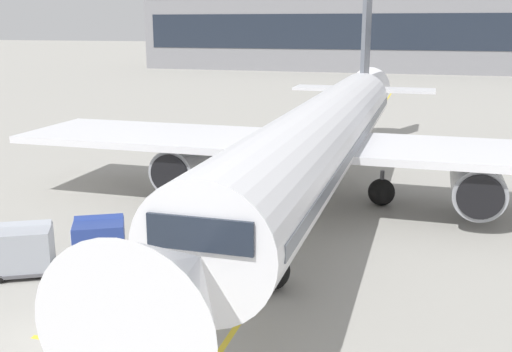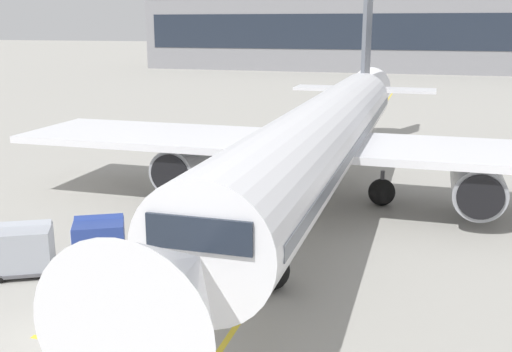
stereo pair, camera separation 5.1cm
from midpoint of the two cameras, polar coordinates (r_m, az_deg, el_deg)
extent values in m
plane|color=#9E9B93|center=(19.50, -18.31, -14.39)|extent=(600.00, 600.00, 0.00)
cylinder|color=white|center=(29.75, 6.40, 3.73)|extent=(3.83, 32.75, 3.82)
cube|color=slate|center=(29.75, 6.40, 3.73)|extent=(3.87, 31.44, 0.46)
cone|color=white|center=(12.85, -8.45, -10.61)|extent=(3.63, 3.82, 3.63)
cone|color=white|center=(48.78, 10.50, 7.99)|extent=(3.25, 6.11, 3.25)
cube|color=white|center=(33.14, -8.09, 3.74)|extent=(15.56, 6.55, 0.36)
cylinder|color=#93969E|center=(32.36, -6.57, 1.07)|extent=(2.37, 4.26, 2.37)
cylinder|color=black|center=(30.42, -8.15, 0.17)|extent=(2.01, 0.12, 2.01)
cube|color=white|center=(30.43, 22.69, 1.84)|extent=(15.56, 6.55, 0.36)
cylinder|color=#93969E|center=(29.98, 20.32, -0.80)|extent=(2.37, 4.26, 2.37)
cylinder|color=black|center=(27.88, 20.58, -1.91)|extent=(2.01, 0.12, 2.01)
cube|color=slate|center=(47.00, 10.59, 14.35)|extent=(0.28, 3.93, 9.82)
cube|color=white|center=(46.94, 10.27, 8.11)|extent=(10.58, 2.62, 0.20)
cube|color=#1E2633|center=(14.93, -4.24, -4.54)|extent=(2.68, 1.72, 0.84)
cylinder|color=#47474C|center=(21.16, 1.46, -7.55)|extent=(0.22, 0.22, 1.14)
sphere|color=black|center=(21.38, 1.45, -8.96)|extent=(1.39, 1.39, 1.39)
cylinder|color=#47474C|center=(32.43, 1.81, 0.20)|extent=(0.22, 0.22, 1.14)
sphere|color=black|center=(32.57, 1.80, -0.77)|extent=(1.39, 1.39, 1.39)
cylinder|color=#47474C|center=(31.53, 11.94, -0.51)|extent=(0.22, 0.22, 1.14)
sphere|color=black|center=(31.67, 11.89, -1.51)|extent=(1.39, 1.39, 1.39)
cube|color=#A3A8B2|center=(25.25, -6.86, -5.83)|extent=(3.70, 3.26, 0.44)
cube|color=black|center=(25.23, -9.15, -4.55)|extent=(0.81, 0.80, 0.70)
cylinder|color=#333338|center=(25.33, -7.64, -4.30)|extent=(0.08, 0.08, 0.80)
cube|color=#A3A8B2|center=(25.05, -4.42, -2.58)|extent=(4.38, 3.45, 2.48)
cube|color=black|center=(25.02, -4.42, -2.38)|extent=(4.17, 3.25, 2.33)
cube|color=#333338|center=(24.60, -4.17, -2.59)|extent=(3.85, 2.73, 2.51)
cube|color=#333338|center=(25.42, -4.67, -2.05)|extent=(3.85, 2.73, 2.51)
cylinder|color=black|center=(24.90, -3.80, -6.58)|extent=(0.57, 0.49, 0.56)
cylinder|color=black|center=(26.24, -4.63, -5.50)|extent=(0.57, 0.49, 0.56)
cylinder|color=black|center=(24.45, -9.23, -7.15)|extent=(0.57, 0.49, 0.56)
cylinder|color=black|center=(25.81, -9.79, -6.00)|extent=(0.57, 0.49, 0.56)
cube|color=#515156|center=(24.24, -14.47, -7.80)|extent=(2.52, 2.35, 0.12)
cylinder|color=#4C4C51|center=(24.37, -17.66, -7.93)|extent=(0.65, 0.39, 0.07)
cube|color=navy|center=(23.95, -14.59, -6.00)|extent=(2.38, 2.21, 1.50)
cube|color=navy|center=(24.17, -14.62, -4.50)|extent=(2.03, 1.59, 0.74)
cube|color=silver|center=(24.04, -16.90, -6.09)|extent=(0.70, 1.29, 1.38)
sphere|color=black|center=(24.95, -16.23, -7.42)|extent=(0.30, 0.30, 0.30)
sphere|color=black|center=(23.70, -16.49, -8.61)|extent=(0.30, 0.30, 0.30)
sphere|color=black|center=(24.85, -12.53, -7.27)|extent=(0.30, 0.30, 0.30)
sphere|color=black|center=(23.59, -12.58, -8.46)|extent=(0.30, 0.30, 0.30)
cube|color=#515156|center=(24.36, -20.82, -8.19)|extent=(2.52, 2.35, 0.12)
cube|color=#9EA3AD|center=(24.07, -20.99, -6.40)|extent=(2.38, 2.21, 1.50)
cube|color=#9EA3AD|center=(24.29, -20.94, -4.90)|extent=(2.03, 1.59, 0.74)
sphere|color=black|center=(25.15, -22.37, -7.78)|extent=(0.30, 0.30, 0.30)
sphere|color=black|center=(23.92, -22.97, -8.97)|extent=(0.30, 0.30, 0.30)
sphere|color=black|center=(24.88, -18.73, -7.68)|extent=(0.30, 0.30, 0.30)
sphere|color=black|center=(23.63, -19.13, -8.89)|extent=(0.30, 0.30, 0.30)
cylinder|color=#514C42|center=(23.20, -9.67, -7.96)|extent=(0.15, 0.15, 0.86)
cylinder|color=#514C42|center=(23.14, -10.08, -8.04)|extent=(0.15, 0.15, 0.86)
cube|color=yellow|center=(22.91, -9.95, -6.33)|extent=(0.43, 0.45, 0.58)
cube|color=white|center=(22.80, -9.82, -6.43)|extent=(0.23, 0.27, 0.08)
sphere|color=tan|center=(22.77, -9.99, -5.37)|extent=(0.21, 0.21, 0.21)
sphere|color=yellow|center=(22.75, -10.00, -5.20)|extent=(0.23, 0.23, 0.23)
cylinder|color=yellow|center=(23.02, -9.39, -6.34)|extent=(0.09, 0.09, 0.56)
cylinder|color=yellow|center=(22.84, -10.49, -6.55)|extent=(0.09, 0.09, 0.56)
cylinder|color=#333847|center=(23.91, -12.73, -7.44)|extent=(0.15, 0.15, 0.86)
cylinder|color=#333847|center=(23.97, -13.14, -7.41)|extent=(0.15, 0.15, 0.86)
cube|color=orange|center=(23.68, -13.03, -5.80)|extent=(0.41, 0.30, 0.58)
cube|color=white|center=(23.57, -13.14, -5.90)|extent=(0.34, 0.07, 0.08)
sphere|color=brown|center=(23.55, -13.09, -4.86)|extent=(0.21, 0.21, 0.21)
sphere|color=yellow|center=(23.53, -13.10, -4.70)|extent=(0.23, 0.23, 0.23)
cylinder|color=orange|center=(23.62, -12.48, -5.95)|extent=(0.09, 0.09, 0.56)
cylinder|color=orange|center=(23.78, -13.57, -5.87)|extent=(0.09, 0.09, 0.56)
cylinder|color=black|center=(25.81, -10.06, -5.66)|extent=(0.15, 0.15, 0.86)
cylinder|color=black|center=(25.91, -9.74, -5.57)|extent=(0.15, 0.15, 0.86)
cube|color=orange|center=(25.63, -9.97, -4.10)|extent=(0.39, 0.45, 0.58)
cube|color=white|center=(25.73, -10.13, -4.04)|extent=(0.17, 0.31, 0.08)
sphere|color=beige|center=(25.51, -10.01, -3.22)|extent=(0.21, 0.21, 0.21)
sphere|color=yellow|center=(25.49, -10.02, -3.07)|extent=(0.23, 0.23, 0.23)
cylinder|color=orange|center=(25.51, -10.40, -4.32)|extent=(0.09, 0.09, 0.56)
cylinder|color=orange|center=(25.78, -9.53, -4.08)|extent=(0.09, 0.09, 0.56)
cylinder|color=black|center=(24.14, -6.68, -6.96)|extent=(0.15, 0.15, 0.86)
cylinder|color=black|center=(24.05, -7.05, -7.05)|extent=(0.15, 0.15, 0.86)
cube|color=orange|center=(23.85, -6.92, -5.39)|extent=(0.42, 0.45, 0.58)
cube|color=white|center=(23.74, -6.76, -5.47)|extent=(0.21, 0.28, 0.08)
sphere|color=tan|center=(23.71, -6.95, -4.46)|extent=(0.21, 0.21, 0.21)
sphere|color=yellow|center=(23.69, -6.95, -4.29)|extent=(0.23, 0.23, 0.23)
cylinder|color=orange|center=(23.98, -6.42, -5.38)|extent=(0.09, 0.09, 0.56)
cylinder|color=orange|center=(23.75, -7.41, -5.61)|extent=(0.09, 0.09, 0.56)
cube|color=black|center=(30.41, -2.68, -3.18)|extent=(0.66, 0.66, 0.05)
cone|color=orange|center=(30.30, -2.69, -2.51)|extent=(0.53, 0.53, 0.70)
cylinder|color=white|center=(30.29, -2.69, -2.45)|extent=(0.29, 0.29, 0.08)
cube|color=yellow|center=(30.69, 5.65, -3.12)|extent=(0.20, 110.00, 0.01)
cube|color=gray|center=(128.24, 18.55, 12.72)|extent=(125.22, 20.16, 14.81)
cube|color=#1E2633|center=(118.11, 18.71, 12.82)|extent=(121.46, 0.10, 6.66)
camera|label=1|loc=(0.03, -89.94, 0.01)|focal=42.14mm
camera|label=2|loc=(0.03, 90.06, -0.01)|focal=42.14mm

